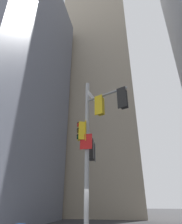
% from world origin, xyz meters
% --- Properties ---
extents(building_mid_block, '(12.98, 12.98, 51.56)m').
position_xyz_m(building_mid_block, '(-3.01, 22.99, 25.78)').
color(building_mid_block, tan).
rests_on(building_mid_block, ground).
extents(signal_pole_assembly, '(2.89, 3.53, 8.48)m').
position_xyz_m(signal_pole_assembly, '(0.30, 0.22, 5.10)').
color(signal_pole_assembly, '#9EA0A3').
rests_on(signal_pole_assembly, ground).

